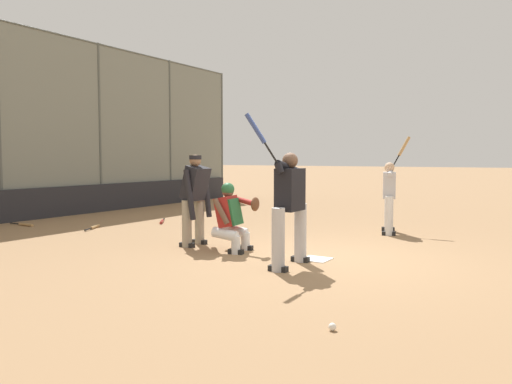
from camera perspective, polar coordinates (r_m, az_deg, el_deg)
ground_plane at (r=8.05m, az=6.88°, el=-7.66°), size 160.00×160.00×0.00m
home_plate_marker at (r=8.05m, az=6.88°, el=-7.61°), size 0.43×0.43×0.01m
padding_wall at (r=13.81m, az=-26.84°, el=-1.49°), size 18.40×0.18×0.81m
bleachers_beyond at (r=17.95m, az=-23.41°, el=0.35°), size 13.14×3.05×1.80m
batter_at_plate at (r=7.37m, az=3.83°, el=-1.46°), size 1.08×0.60×2.25m
catcher_behind_plate at (r=8.59m, az=-2.76°, el=-2.75°), size 0.66×0.77×1.19m
umpire_home at (r=9.16m, az=-6.98°, el=-0.59°), size 0.68×0.43×1.67m
batter_on_deck at (r=11.02m, az=14.99°, el=-0.30°), size 1.09×0.53×2.08m
spare_bat_by_padding at (r=13.03m, az=-24.96°, el=-3.39°), size 0.07×0.86×0.07m
spare_bat_third_base_side at (r=11.96m, az=-18.04°, el=-3.84°), size 0.73×0.42×0.07m
spare_bat_first_base_side at (r=12.61m, az=-10.69°, el=-3.32°), size 0.70×0.54×0.07m
baseball_loose at (r=4.88m, az=8.72°, el=-14.99°), size 0.07×0.07×0.07m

